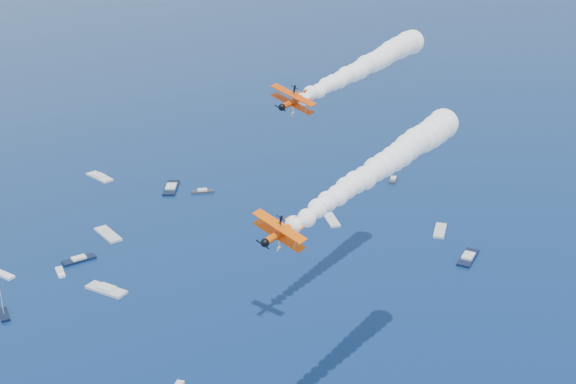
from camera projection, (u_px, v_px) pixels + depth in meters
biplane_lead at (294, 102)px, 127.75m from camera, size 10.96×12.56×8.41m
biplane_trail at (280, 233)px, 93.86m from camera, size 9.57×11.11×7.53m
smoke_trail_lead at (363, 67)px, 145.86m from camera, size 51.30×34.45×9.32m
smoke_trail_trail at (379, 168)px, 111.36m from camera, size 51.14×31.15×9.32m
spectator_boats at (109, 239)px, 207.03m from camera, size 212.82×150.53×0.70m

